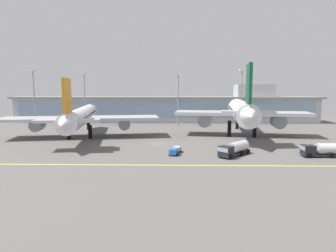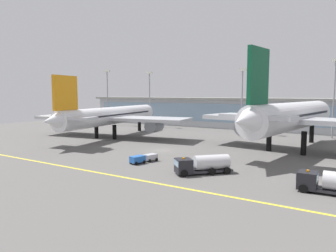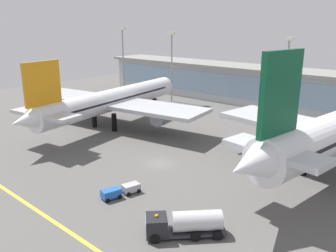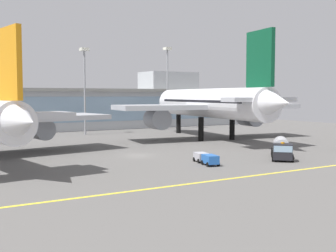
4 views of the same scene
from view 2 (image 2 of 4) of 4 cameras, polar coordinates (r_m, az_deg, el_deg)
The scene contains 12 objects.
ground_plane at distance 70.09m, azimuth -1.18°, elevation -4.40°, with size 180.63×180.63×0.00m, color #5B5956.
taxiway_centreline_stripe at distance 53.52m, azimuth -14.40°, elevation -7.81°, with size 144.50×0.50×0.01m, color yellow.
terminal_building at distance 116.56m, azimuth 14.23°, elevation 2.48°, with size 132.02×14.00×16.19m.
airliner_near_left at distance 91.50m, azimuth -10.23°, elevation 1.74°, with size 46.50×51.68×16.63m.
airliner_near_right at distance 73.30m, azimuth 21.41°, elevation 1.52°, with size 40.93×50.84×20.33m.
fuel_tanker_truck at distance 49.94m, azimuth 6.08°, elevation -6.87°, with size 7.98×8.24×2.90m.
baggage_tug_near at distance 57.81m, azimuth -4.45°, elevation -5.83°, with size 2.88×5.79×1.40m.
service_truck_far at distance 44.73m, azimuth 27.68°, elevation -9.03°, with size 9.08×3.01×2.90m.
apron_light_mast_west at distance 99.16m, azimuth 27.86°, elevation 6.39°, with size 1.80×1.80×22.01m.
apron_light_mast_centre at distance 100.19m, azimuth 13.25°, elevation 6.28°, with size 1.80×1.80×20.12m.
apron_light_mast_east at distance 119.03m, azimuth -3.36°, elevation 6.48°, with size 1.80×1.80×20.62m.
apron_light_mast_far_east at distance 128.92m, azimuth -10.90°, elevation 6.62°, with size 1.80×1.80×21.76m.
Camera 2 is at (38.01, -57.54, 12.49)m, focal length 33.75 mm.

